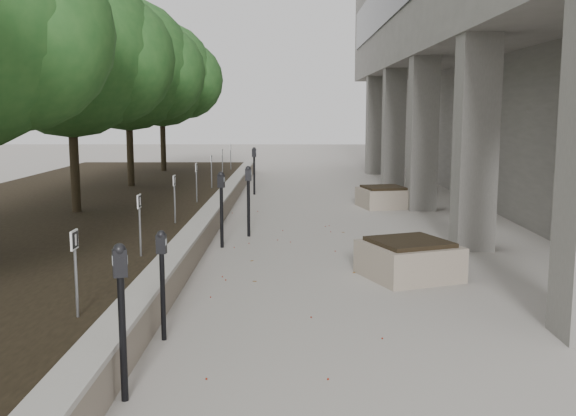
{
  "coord_description": "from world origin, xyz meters",
  "views": [
    {
      "loc": [
        -0.03,
        -6.35,
        2.61
      ],
      "look_at": [
        -0.1,
        5.51,
        0.85
      ],
      "focal_mm": 41.01,
      "sensor_mm": 36.0,
      "label": 1
    }
  ],
  "objects_px": {
    "planter_back": "(384,197)",
    "crabapple_tree_5": "(162,96)",
    "crabapple_tree_4": "(128,93)",
    "parking_meter_1": "(122,323)",
    "parking_meter_5": "(254,171)",
    "parking_meter_3": "(222,210)",
    "parking_meter_4": "(248,201)",
    "parking_meter_2": "(163,286)",
    "crabapple_tree_3": "(71,87)",
    "planter_front": "(409,259)"
  },
  "relations": [
    {
      "from": "crabapple_tree_5",
      "to": "parking_meter_5",
      "type": "relative_size",
      "value": 3.66
    },
    {
      "from": "crabapple_tree_3",
      "to": "parking_meter_4",
      "type": "height_order",
      "value": "crabapple_tree_3"
    },
    {
      "from": "parking_meter_2",
      "to": "parking_meter_1",
      "type": "bearing_deg",
      "value": -86.78
    },
    {
      "from": "planter_back",
      "to": "crabapple_tree_4",
      "type": "bearing_deg",
      "value": 167.55
    },
    {
      "from": "parking_meter_4",
      "to": "planter_front",
      "type": "bearing_deg",
      "value": -50.76
    },
    {
      "from": "crabapple_tree_5",
      "to": "planter_back",
      "type": "bearing_deg",
      "value": -42.27
    },
    {
      "from": "parking_meter_5",
      "to": "planter_back",
      "type": "relative_size",
      "value": 1.21
    },
    {
      "from": "crabapple_tree_3",
      "to": "planter_back",
      "type": "distance_m",
      "value": 8.5
    },
    {
      "from": "crabapple_tree_4",
      "to": "parking_meter_1",
      "type": "xyz_separation_m",
      "value": [
        3.25,
        -13.7,
        -2.39
      ]
    },
    {
      "from": "crabapple_tree_4",
      "to": "parking_meter_1",
      "type": "bearing_deg",
      "value": -76.66
    },
    {
      "from": "crabapple_tree_3",
      "to": "parking_meter_4",
      "type": "bearing_deg",
      "value": -11.97
    },
    {
      "from": "parking_meter_1",
      "to": "crabapple_tree_5",
      "type": "bearing_deg",
      "value": 80.16
    },
    {
      "from": "crabapple_tree_3",
      "to": "planter_front",
      "type": "bearing_deg",
      "value": -32.56
    },
    {
      "from": "parking_meter_4",
      "to": "parking_meter_5",
      "type": "distance_m",
      "value": 6.92
    },
    {
      "from": "parking_meter_5",
      "to": "planter_front",
      "type": "height_order",
      "value": "parking_meter_5"
    },
    {
      "from": "crabapple_tree_5",
      "to": "parking_meter_2",
      "type": "height_order",
      "value": "crabapple_tree_5"
    },
    {
      "from": "parking_meter_2",
      "to": "planter_front",
      "type": "xyz_separation_m",
      "value": [
        3.32,
        2.88,
        -0.34
      ]
    },
    {
      "from": "planter_back",
      "to": "parking_meter_2",
      "type": "bearing_deg",
      "value": -110.7
    },
    {
      "from": "parking_meter_2",
      "to": "parking_meter_4",
      "type": "distance_m",
      "value": 6.31
    },
    {
      "from": "parking_meter_2",
      "to": "crabapple_tree_3",
      "type": "bearing_deg",
      "value": 119.81
    },
    {
      "from": "parking_meter_3",
      "to": "parking_meter_4",
      "type": "distance_m",
      "value": 1.21
    },
    {
      "from": "parking_meter_2",
      "to": "parking_meter_3",
      "type": "xyz_separation_m",
      "value": [
        0.12,
        5.16,
        0.09
      ]
    },
    {
      "from": "parking_meter_1",
      "to": "parking_meter_5",
      "type": "xyz_separation_m",
      "value": [
        0.34,
        14.8,
        0.01
      ]
    },
    {
      "from": "crabapple_tree_3",
      "to": "parking_meter_5",
      "type": "height_order",
      "value": "crabapple_tree_3"
    },
    {
      "from": "crabapple_tree_4",
      "to": "parking_meter_2",
      "type": "height_order",
      "value": "crabapple_tree_4"
    },
    {
      "from": "parking_meter_2",
      "to": "planter_front",
      "type": "bearing_deg",
      "value": 45.87
    },
    {
      "from": "crabapple_tree_4",
      "to": "crabapple_tree_5",
      "type": "xyz_separation_m",
      "value": [
        0.0,
        5.0,
        0.0
      ]
    },
    {
      "from": "crabapple_tree_5",
      "to": "parking_meter_5",
      "type": "distance_m",
      "value": 5.81
    },
    {
      "from": "crabapple_tree_3",
      "to": "crabapple_tree_4",
      "type": "xyz_separation_m",
      "value": [
        0.0,
        5.0,
        0.0
      ]
    },
    {
      "from": "parking_meter_2",
      "to": "planter_back",
      "type": "distance_m",
      "value": 11.23
    },
    {
      "from": "crabapple_tree_4",
      "to": "parking_meter_3",
      "type": "distance_m",
      "value": 8.1
    },
    {
      "from": "crabapple_tree_5",
      "to": "parking_meter_1",
      "type": "relative_size",
      "value": 3.72
    },
    {
      "from": "parking_meter_4",
      "to": "crabapple_tree_3",
      "type": "bearing_deg",
      "value": 168.35
    },
    {
      "from": "crabapple_tree_3",
      "to": "parking_meter_5",
      "type": "bearing_deg",
      "value": 59.5
    },
    {
      "from": "crabapple_tree_5",
      "to": "parking_meter_5",
      "type": "height_order",
      "value": "crabapple_tree_5"
    },
    {
      "from": "crabapple_tree_3",
      "to": "crabapple_tree_4",
      "type": "height_order",
      "value": "same"
    },
    {
      "from": "planter_back",
      "to": "crabapple_tree_5",
      "type": "bearing_deg",
      "value": 137.73
    },
    {
      "from": "parking_meter_1",
      "to": "parking_meter_2",
      "type": "relative_size",
      "value": 1.14
    },
    {
      "from": "crabapple_tree_4",
      "to": "parking_meter_5",
      "type": "xyz_separation_m",
      "value": [
        3.59,
        1.09,
        -2.38
      ]
    },
    {
      "from": "parking_meter_2",
      "to": "parking_meter_3",
      "type": "bearing_deg",
      "value": 93.52
    },
    {
      "from": "parking_meter_3",
      "to": "planter_front",
      "type": "xyz_separation_m",
      "value": [
        3.19,
        -2.28,
        -0.43
      ]
    },
    {
      "from": "parking_meter_1",
      "to": "parking_meter_4",
      "type": "xyz_separation_m",
      "value": [
        0.61,
        7.88,
        0.01
      ]
    },
    {
      "from": "parking_meter_3",
      "to": "crabapple_tree_5",
      "type": "bearing_deg",
      "value": 118.72
    },
    {
      "from": "crabapple_tree_4",
      "to": "parking_meter_1",
      "type": "distance_m",
      "value": 14.28
    },
    {
      "from": "parking_meter_2",
      "to": "parking_meter_5",
      "type": "bearing_deg",
      "value": 93.64
    },
    {
      "from": "crabapple_tree_3",
      "to": "crabapple_tree_5",
      "type": "relative_size",
      "value": 1.0
    },
    {
      "from": "crabapple_tree_5",
      "to": "parking_meter_5",
      "type": "bearing_deg",
      "value": -47.42
    },
    {
      "from": "parking_meter_1",
      "to": "planter_back",
      "type": "distance_m",
      "value": 12.75
    },
    {
      "from": "parking_meter_2",
      "to": "parking_meter_4",
      "type": "relative_size",
      "value": 0.87
    },
    {
      "from": "planter_front",
      "to": "parking_meter_5",
      "type": "bearing_deg",
      "value": 106.34
    }
  ]
}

